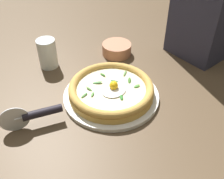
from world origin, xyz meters
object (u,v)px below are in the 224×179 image
object	(u,v)px
pizza	(112,90)
drinking_glass	(48,55)
side_bowl	(117,49)
pizza_cutter	(35,114)

from	to	relation	value
pizza	drinking_glass	size ratio (longest dim) A/B	2.49
pizza	drinking_glass	xyz separation A→B (m)	(-0.02, 0.28, 0.01)
pizza	side_bowl	distance (m)	0.25
pizza_cutter	drinking_glass	bearing A→B (deg)	45.89
pizza	drinking_glass	bearing A→B (deg)	94.24
pizza	side_bowl	bearing A→B (deg)	38.13
pizza	pizza_cutter	distance (m)	0.23
side_bowl	pizza	bearing A→B (deg)	-141.87
pizza_cutter	pizza	bearing A→B (deg)	-19.14
pizza_cutter	drinking_glass	xyz separation A→B (m)	(0.20, 0.20, 0.00)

